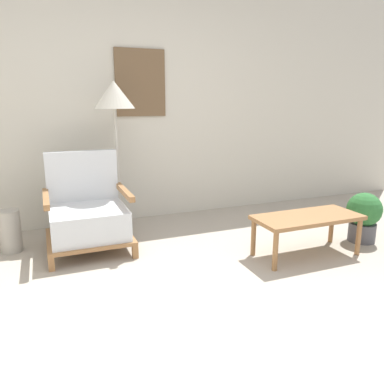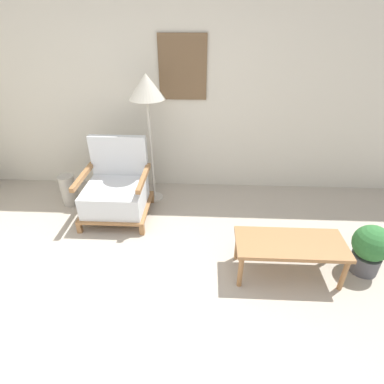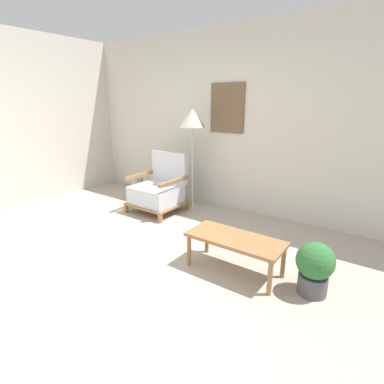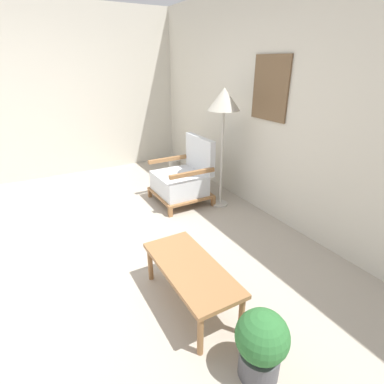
{
  "view_description": "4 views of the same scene",
  "coord_description": "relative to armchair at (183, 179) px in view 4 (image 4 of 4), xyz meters",
  "views": [
    {
      "loc": [
        -0.95,
        -1.77,
        1.35
      ],
      "look_at": [
        0.28,
        1.3,
        0.55
      ],
      "focal_mm": 35.0,
      "sensor_mm": 36.0,
      "label": 1
    },
    {
      "loc": [
        0.4,
        -1.27,
        2.1
      ],
      "look_at": [
        0.28,
        1.3,
        0.55
      ],
      "focal_mm": 28.0,
      "sensor_mm": 36.0,
      "label": 2
    },
    {
      "loc": [
        2.39,
        -1.64,
        1.66
      ],
      "look_at": [
        0.28,
        1.3,
        0.55
      ],
      "focal_mm": 28.0,
      "sensor_mm": 36.0,
      "label": 3
    },
    {
      "loc": [
        2.84,
        -0.14,
        1.84
      ],
      "look_at": [
        0.28,
        1.3,
        0.55
      ],
      "focal_mm": 28.0,
      "sensor_mm": 36.0,
      "label": 4
    }
  ],
  "objects": [
    {
      "name": "ground_plane",
      "position": [
        0.62,
        -1.65,
        -0.33
      ],
      "size": [
        14.0,
        14.0,
        0.0
      ],
      "primitive_type": "plane",
      "color": "#A89E8E"
    },
    {
      "name": "wall_back",
      "position": [
        0.62,
        0.81,
        1.02
      ],
      "size": [
        8.0,
        0.09,
        2.7
      ],
      "color": "beige",
      "rests_on": "ground_plane"
    },
    {
      "name": "wall_left",
      "position": [
        -2.01,
        -1.15,
        1.02
      ],
      "size": [
        0.06,
        8.0,
        2.7
      ],
      "color": "beige",
      "rests_on": "ground_plane"
    },
    {
      "name": "armchair",
      "position": [
        0.0,
        0.0,
        0.0
      ],
      "size": [
        0.75,
        0.7,
        0.89
      ],
      "color": "olive",
      "rests_on": "ground_plane"
    },
    {
      "name": "floor_lamp",
      "position": [
        0.37,
        0.39,
        1.03
      ],
      "size": [
        0.4,
        0.4,
        1.55
      ],
      "color": "#B7B2A8",
      "rests_on": "ground_plane"
    },
    {
      "name": "coffee_table",
      "position": [
        1.79,
        -0.87,
        -0.01
      ],
      "size": [
        0.96,
        0.42,
        0.37
      ],
      "color": "olive",
      "rests_on": "ground_plane"
    },
    {
      "name": "vase",
      "position": [
        -0.68,
        0.21,
        -0.14
      ],
      "size": [
        0.19,
        0.19,
        0.39
      ],
      "primitive_type": "cylinder",
      "color": "#9E998E",
      "rests_on": "ground_plane"
    },
    {
      "name": "potted_plant",
      "position": [
        2.53,
        -0.79,
        -0.07
      ],
      "size": [
        0.33,
        0.33,
        0.49
      ],
      "color": "#4C4C51",
      "rests_on": "ground_plane"
    }
  ]
}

